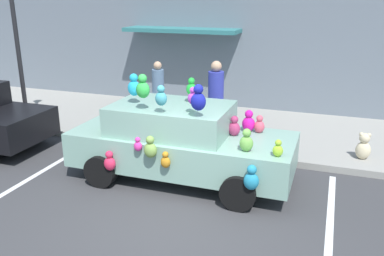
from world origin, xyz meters
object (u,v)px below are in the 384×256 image
object	(u,v)px
street_lamp_post	(17,38)
pedestrian_near_shopfront	(158,96)
teddy_bear_on_sidewalk	(364,147)
pedestrian_walking_past	(216,103)
plush_covered_car	(179,141)

from	to	relation	value
street_lamp_post	pedestrian_near_shopfront	bearing A→B (deg)	13.07
teddy_bear_on_sidewalk	pedestrian_walking_past	bearing A→B (deg)	176.71
pedestrian_walking_past	plush_covered_car	bearing A→B (deg)	-93.10
teddy_bear_on_sidewalk	plush_covered_car	bearing A→B (deg)	-151.03
street_lamp_post	pedestrian_near_shopfront	distance (m)	4.12
plush_covered_car	pedestrian_walking_past	world-z (taller)	plush_covered_car
street_lamp_post	pedestrian_near_shopfront	size ratio (longest dim) A/B	2.14
pedestrian_walking_past	street_lamp_post	bearing A→B (deg)	-176.44
pedestrian_walking_past	teddy_bear_on_sidewalk	bearing A→B (deg)	-3.29
street_lamp_post	pedestrian_walking_past	world-z (taller)	street_lamp_post
teddy_bear_on_sidewalk	pedestrian_walking_past	distance (m)	3.49
street_lamp_post	pedestrian_near_shopfront	world-z (taller)	street_lamp_post
teddy_bear_on_sidewalk	pedestrian_near_shopfront	bearing A→B (deg)	172.09
plush_covered_car	pedestrian_near_shopfront	distance (m)	3.15
pedestrian_near_shopfront	pedestrian_walking_past	world-z (taller)	pedestrian_walking_past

